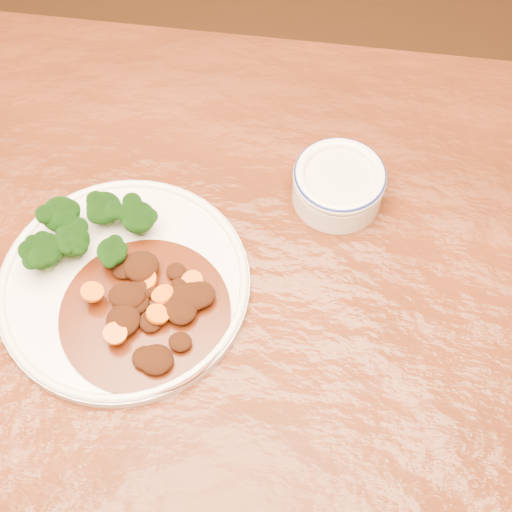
# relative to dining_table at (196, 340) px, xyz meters

# --- Properties ---
(ground) EXTENTS (4.00, 4.00, 0.00)m
(ground) POSITION_rel_dining_table_xyz_m (-0.00, 0.00, -0.67)
(ground) COLOR #452811
(ground) RESTS_ON ground
(dining_table) EXTENTS (1.51, 0.91, 0.75)m
(dining_table) POSITION_rel_dining_table_xyz_m (0.00, 0.00, 0.00)
(dining_table) COLOR #5D2410
(dining_table) RESTS_ON ground
(dinner_plate) EXTENTS (0.29, 0.29, 0.02)m
(dinner_plate) POSITION_rel_dining_table_xyz_m (-0.08, 0.02, 0.09)
(dinner_plate) COLOR white
(dinner_plate) RESTS_ON dining_table
(broccoli_florets) EXTENTS (0.14, 0.11, 0.05)m
(broccoli_florets) POSITION_rel_dining_table_xyz_m (-0.14, 0.06, 0.12)
(broccoli_florets) COLOR olive
(broccoli_florets) RESTS_ON dinner_plate
(mince_stew) EXTENTS (0.19, 0.19, 0.03)m
(mince_stew) POSITION_rel_dining_table_xyz_m (-0.04, -0.01, 0.10)
(mince_stew) COLOR #491307
(mince_stew) RESTS_ON dinner_plate
(dip_bowl) EXTENTS (0.11, 0.11, 0.05)m
(dip_bowl) POSITION_rel_dining_table_xyz_m (0.15, 0.18, 0.11)
(dip_bowl) COLOR white
(dip_bowl) RESTS_ON dining_table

